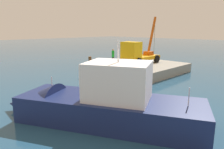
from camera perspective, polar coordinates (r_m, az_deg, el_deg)
ground at (r=23.86m, az=0.01°, el=-1.23°), size 200.00×200.00×0.00m
dock at (r=27.78m, az=7.88°, el=1.71°), size 10.19×8.72×1.09m
crane_truck at (r=27.64m, az=6.91°, el=5.81°), size 8.70×3.36×6.23m
dock_worker at (r=27.77m, az=0.27°, el=5.00°), size 0.34×0.34×1.90m
salvaged_car at (r=21.78m, az=-0.56°, el=-0.81°), size 4.10×2.64×2.99m
moored_yacht at (r=13.26m, az=-7.13°, el=-9.11°), size 8.79×12.95×6.19m
piling_near at (r=25.72m, az=-5.91°, el=2.27°), size 0.36×0.36×2.28m
piling_mid at (r=23.83m, az=-2.39°, el=1.30°), size 0.32×0.32×2.08m
piling_far at (r=22.59m, az=0.70°, el=0.49°), size 0.36×0.36×1.90m
piling_end at (r=21.02m, az=5.59°, el=-0.04°), size 0.29×0.29×2.20m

